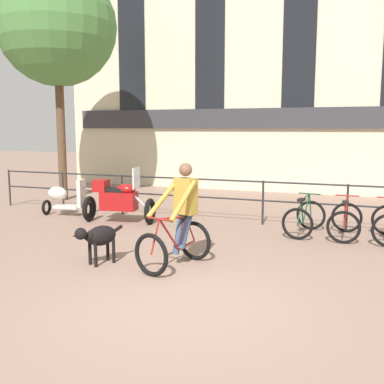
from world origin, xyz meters
The scene contains 10 objects.
ground_plane centered at (0.00, 0.00, 0.00)m, with size 60.00×60.00×0.00m, color #8E7060.
canal_railing centered at (0.00, 5.20, 0.71)m, with size 15.05×0.05×1.05m.
building_facade centered at (0.00, 10.99, 4.43)m, with size 18.00×0.72×8.91m.
cyclist_with_bike centered at (-0.64, 1.57, 0.76)m, with size 0.99×1.32×1.70m.
dog centered at (-1.93, 1.16, 0.48)m, with size 0.54×0.88×0.68m.
parked_motorcycle centered at (-3.30, 4.21, 0.56)m, with size 1.74×0.84×1.35m.
parked_bicycle_near_lamp centered at (1.04, 4.54, 0.36)m, with size 0.82×1.20×0.86m.
parked_bicycle_mid_left centered at (1.87, 4.54, 0.36)m, with size 0.69×1.13×0.86m.
parked_scooter centered at (-5.02, 4.48, 0.46)m, with size 1.32×0.55×0.96m.
tree_canalside_left centered at (-6.69, 6.65, 5.30)m, with size 3.60×3.60×7.12m.
Camera 1 is at (2.09, -5.12, 2.28)m, focal length 42.00 mm.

